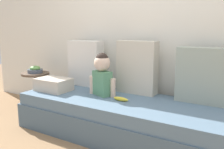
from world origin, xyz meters
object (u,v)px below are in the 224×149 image
(folded_blanket, at_px, (54,84))
(couch, at_px, (123,118))
(fruit_bowl, at_px, (35,70))
(throw_pillow_left, at_px, (86,63))
(throw_pillow_right, at_px, (205,76))
(toddler, at_px, (102,73))
(banana, at_px, (121,99))
(side_table, at_px, (36,81))
(throw_pillow_center, at_px, (137,67))

(folded_blanket, bearing_deg, couch, 6.59)
(fruit_bowl, bearing_deg, throw_pillow_left, 11.90)
(throw_pillow_right, distance_m, toddler, 1.05)
(banana, bearing_deg, throw_pillow_right, 27.07)
(throw_pillow_right, bearing_deg, folded_blanket, -165.63)
(throw_pillow_left, distance_m, fruit_bowl, 0.79)
(throw_pillow_right, bearing_deg, toddler, -164.08)
(side_table, relative_size, fruit_bowl, 2.52)
(banana, xyz_separation_m, side_table, (-1.50, 0.21, -0.02))
(banana, height_order, folded_blanket, folded_blanket)
(side_table, bearing_deg, fruit_bowl, 180.00)
(couch, relative_size, folded_blanket, 5.86)
(throw_pillow_left, relative_size, throw_pillow_right, 1.05)
(throw_pillow_center, distance_m, fruit_bowl, 1.51)
(throw_pillow_right, distance_m, side_table, 2.24)
(banana, bearing_deg, throw_pillow_center, 90.53)
(couch, bearing_deg, toddler, 175.04)
(throw_pillow_center, xyz_separation_m, folded_blanket, (-0.89, -0.41, -0.22))
(fruit_bowl, bearing_deg, side_table, 0.00)
(throw_pillow_left, relative_size, fruit_bowl, 2.78)
(toddler, relative_size, fruit_bowl, 2.27)
(couch, height_order, toddler, toddler)
(throw_pillow_right, relative_size, toddler, 1.16)
(throw_pillow_center, relative_size, banana, 3.48)
(throw_pillow_center, relative_size, side_table, 1.14)
(banana, height_order, side_table, side_table)
(throw_pillow_right, xyz_separation_m, toddler, (-1.01, -0.29, -0.02))
(couch, relative_size, throw_pillow_right, 4.29)
(banana, bearing_deg, side_table, 172.10)
(couch, xyz_separation_m, toddler, (-0.28, 0.02, 0.45))
(banana, xyz_separation_m, folded_blanket, (-0.89, -0.05, 0.05))
(throw_pillow_left, distance_m, side_table, 0.84)
(folded_blanket, xyz_separation_m, fruit_bowl, (-0.60, 0.25, 0.09))
(couch, bearing_deg, side_table, 174.27)
(toddler, bearing_deg, folded_blanket, -168.22)
(couch, height_order, banana, banana)
(throw_pillow_right, xyz_separation_m, side_table, (-2.22, -0.16, -0.28))
(toddler, height_order, side_table, toddler)
(couch, xyz_separation_m, fruit_bowl, (-1.49, 0.15, 0.36))
(toddler, height_order, banana, toddler)
(couch, distance_m, side_table, 1.51)
(couch, distance_m, toddler, 0.53)
(side_table, xyz_separation_m, fruit_bowl, (-0.00, 0.00, 0.16))
(folded_blanket, xyz_separation_m, side_table, (-0.60, 0.25, -0.08))
(couch, bearing_deg, throw_pillow_right, 23.22)
(throw_pillow_left, bearing_deg, fruit_bowl, -168.10)
(toddler, distance_m, fruit_bowl, 1.22)
(throw_pillow_center, relative_size, fruit_bowl, 2.86)
(banana, bearing_deg, fruit_bowl, 172.10)
(side_table, bearing_deg, banana, -7.90)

